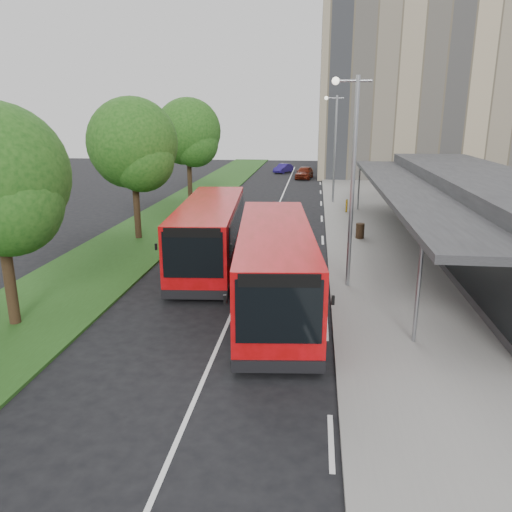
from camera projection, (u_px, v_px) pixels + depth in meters
The scene contains 17 objects.
ground at pixel (237, 302), 18.72m from camera, with size 120.00×120.00×0.00m, color black.
pavement at pixel (358, 208), 37.12m from camera, with size 5.00×80.00×0.15m, color gray.
grass_verge at pixel (187, 205), 38.60m from camera, with size 5.00×80.00×0.10m, color #204415.
lane_centre_line at pixel (272, 220), 33.05m from camera, with size 0.12×70.00×0.01m, color silver.
kerb_dashes at pixel (321, 210), 36.49m from camera, with size 0.12×56.00×0.01m.
office_block at pixel (421, 93), 54.79m from camera, with size 22.00×12.00×18.00m, color tan.
station_building at pixel (479, 214), 24.57m from camera, with size 7.70×26.00×4.00m.
tree_mid at pixel (133, 149), 26.79m from camera, with size 4.81×4.81×7.73m.
tree_far at pixel (188, 136), 38.20m from camera, with size 5.01×5.01×8.06m.
lamp_post_near at pixel (351, 171), 18.87m from camera, with size 1.44×0.28×8.00m.
lamp_post_far at pixel (334, 142), 37.98m from camera, with size 1.44×0.28×8.00m.
bus_main at pixel (275, 267), 17.82m from camera, with size 3.70×10.73×2.98m.
bus_second at pixel (210, 233), 22.97m from camera, with size 3.49×10.54×2.93m.
litter_bin at pixel (360, 231), 27.61m from camera, with size 0.46×0.46×0.84m, color #332315.
bollard at pixel (347, 206), 35.00m from camera, with size 0.14×0.14×0.90m, color #F7B30D.
car_near at pixel (304, 172), 54.42m from camera, with size 1.60×3.98×1.36m, color #5B1A0D.
car_far at pixel (283, 168), 59.91m from camera, with size 1.14×3.27×1.08m, color navy.
Camera 1 is at (2.78, -17.33, 6.78)m, focal length 35.00 mm.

